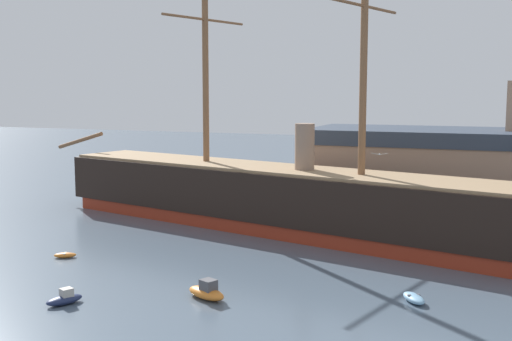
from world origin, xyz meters
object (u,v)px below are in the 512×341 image
at_px(dinghy_distant_centre, 374,206).
at_px(seagull_in_flight, 379,154).
at_px(motorboat_foreground_left, 65,299).
at_px(motorboat_near_centre, 207,292).
at_px(dinghy_mid_left, 65,255).
at_px(dinghy_mid_right, 414,298).
at_px(tall_ship, 277,197).

relative_size(dinghy_distant_centre, seagull_in_flight, 1.47).
bearing_deg(dinghy_distant_centre, motorboat_foreground_left, -105.66).
relative_size(motorboat_foreground_left, motorboat_near_centre, 0.76).
distance_m(dinghy_mid_left, dinghy_mid_right, 33.92).
bearing_deg(seagull_in_flight, motorboat_near_centre, -150.94).
height_order(dinghy_mid_left, seagull_in_flight, seagull_in_flight).
xyz_separation_m(dinghy_mid_right, seagull_in_flight, (-3.25, 1.56, 11.03)).
distance_m(tall_ship, seagull_in_flight, 25.85).
bearing_deg(seagull_in_flight, motorboat_foreground_left, -151.19).
xyz_separation_m(motorboat_foreground_left, motorboat_near_centre, (9.63, 5.22, 0.13)).
xyz_separation_m(dinghy_mid_left, dinghy_distant_centre, (22.87, 38.42, -0.05)).
height_order(motorboat_foreground_left, dinghy_mid_left, motorboat_foreground_left).
relative_size(motorboat_foreground_left, dinghy_mid_left, 1.35).
relative_size(motorboat_near_centre, dinghy_distant_centre, 2.19).
xyz_separation_m(dinghy_mid_right, dinghy_distant_centre, (-11.03, 39.44, -0.12)).
distance_m(motorboat_near_centre, dinghy_mid_right, 16.23).
bearing_deg(dinghy_distant_centre, dinghy_mid_left, -120.77).
distance_m(dinghy_mid_left, dinghy_distant_centre, 44.71).
bearing_deg(dinghy_mid_left, motorboat_near_centre, -18.51).
bearing_deg(tall_ship, seagull_in_flight, -51.03).
bearing_deg(dinghy_mid_left, motorboat_foreground_left, -52.10).
distance_m(dinghy_mid_right, seagull_in_flight, 11.60).
bearing_deg(motorboat_foreground_left, dinghy_mid_right, 22.59).
bearing_deg(dinghy_mid_left, seagull_in_flight, 1.01).
xyz_separation_m(dinghy_distant_centre, seagull_in_flight, (7.79, -37.87, 11.14)).
bearing_deg(motorboat_near_centre, motorboat_foreground_left, -151.51).
distance_m(motorboat_foreground_left, seagull_in_flight, 27.13).
relative_size(dinghy_mid_right, dinghy_distant_centre, 1.55).
relative_size(tall_ship, seagull_in_flight, 57.08).
relative_size(motorboat_foreground_left, dinghy_distant_centre, 1.67).
relative_size(motorboat_near_centre, dinghy_mid_right, 1.41).
xyz_separation_m(motorboat_foreground_left, dinghy_distant_centre, (13.98, 49.84, -0.22)).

